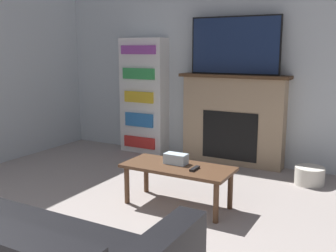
{
  "coord_description": "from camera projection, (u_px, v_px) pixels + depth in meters",
  "views": [
    {
      "loc": [
        1.93,
        -0.47,
        1.49
      ],
      "look_at": [
        0.15,
        2.78,
        0.76
      ],
      "focal_mm": 42.0,
      "sensor_mm": 36.0,
      "label": 1
    }
  ],
  "objects": [
    {
      "name": "tv",
      "position": [
        235.0,
        46.0,
        4.91
      ],
      "size": [
        1.16,
        0.03,
        0.72
      ],
      "color": "black",
      "rests_on": "fireplace"
    },
    {
      "name": "bookshelf",
      "position": [
        144.0,
        96.0,
        5.68
      ],
      "size": [
        0.68,
        0.29,
        1.65
      ],
      "color": "white",
      "rests_on": "ground_plane"
    },
    {
      "name": "fireplace",
      "position": [
        233.0,
        119.0,
        5.11
      ],
      "size": [
        1.43,
        0.28,
        1.17
      ],
      "color": "tan",
      "rests_on": "ground_plane"
    },
    {
      "name": "storage_basket",
      "position": [
        310.0,
        176.0,
        4.4
      ],
      "size": [
        0.33,
        0.33,
        0.19
      ],
      "color": "silver",
      "rests_on": "ground_plane"
    },
    {
      "name": "remote_control",
      "position": [
        195.0,
        169.0,
        3.6
      ],
      "size": [
        0.04,
        0.15,
        0.02
      ],
      "color": "black",
      "rests_on": "coffee_table"
    },
    {
      "name": "wall_back",
      "position": [
        220.0,
        60.0,
        5.2
      ],
      "size": [
        5.88,
        0.06,
        2.7
      ],
      "color": "silver",
      "rests_on": "ground_plane"
    },
    {
      "name": "tissue_box",
      "position": [
        176.0,
        159.0,
        3.79
      ],
      "size": [
        0.22,
        0.12,
        0.1
      ],
      "color": "silver",
      "rests_on": "coffee_table"
    },
    {
      "name": "coffee_table",
      "position": [
        178.0,
        171.0,
        3.74
      ],
      "size": [
        1.05,
        0.48,
        0.4
      ],
      "color": "brown",
      "rests_on": "ground_plane"
    }
  ]
}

